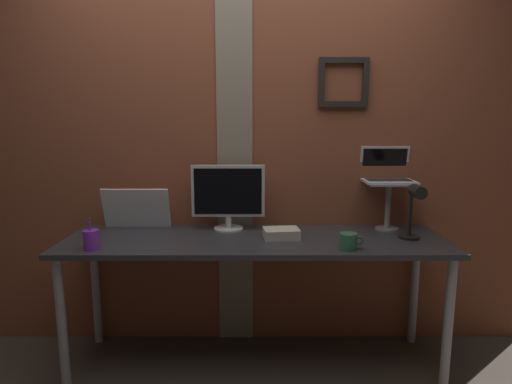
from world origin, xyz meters
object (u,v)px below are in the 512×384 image
Objects in this scene: desk_lamp at (415,206)px; monitor at (229,194)px; laptop at (388,172)px; pen_cup at (92,239)px; coffee_mug at (350,241)px; whiteboard_panel at (137,208)px.

monitor is at bearing 166.83° from desk_lamp.
laptop is 0.95× the size of desk_lamp.
monitor reaches higher than pen_cup.
monitor is at bearing 148.54° from coffee_mug.
monitor is 3.47× the size of coffee_mug.
whiteboard_panel is 3.21× the size of coffee_mug.
laptop reaches higher than coffee_mug.
pen_cup is at bearing -174.87° from desk_lamp.
pen_cup is at bearing -150.01° from monitor.
laptop is at bearing 102.87° from desk_lamp.
laptop is 2.38× the size of coffee_mug.
monitor is 1.08× the size of whiteboard_panel.
whiteboard_panel is 1.64m from desk_lamp.
monitor is at bearing 29.99° from pen_cup.
laptop is (0.97, 0.06, 0.13)m from monitor.
laptop is 1.75m from pen_cup.
coffee_mug is at bearing -158.20° from desk_lamp.
whiteboard_panel is at bearing 160.39° from coffee_mug.
desk_lamp is at bearing -77.13° from laptop.
pen_cup is at bearing -180.00° from coffee_mug.
desk_lamp is (0.07, -0.31, -0.15)m from laptop.
desk_lamp is at bearing -13.17° from monitor.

